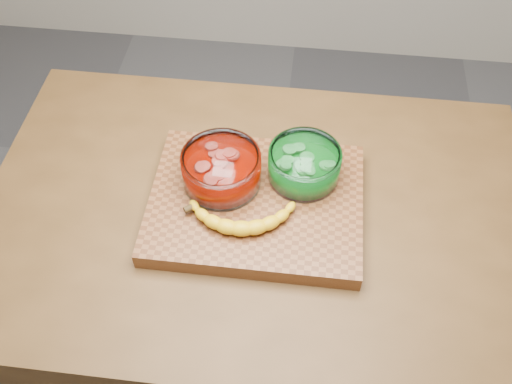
# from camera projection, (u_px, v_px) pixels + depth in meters

# --- Properties ---
(ground) EXTENTS (3.50, 3.50, 0.00)m
(ground) POSITION_uv_depth(u_px,v_px,m) (256.00, 366.00, 1.94)
(ground) COLOR #515256
(ground) RESTS_ON ground
(counter) EXTENTS (1.20, 0.80, 0.90)m
(counter) POSITION_uv_depth(u_px,v_px,m) (256.00, 305.00, 1.59)
(counter) COLOR #503418
(counter) RESTS_ON ground
(cutting_board) EXTENTS (0.45, 0.35, 0.04)m
(cutting_board) POSITION_uv_depth(u_px,v_px,m) (256.00, 204.00, 1.22)
(cutting_board) COLOR brown
(cutting_board) RESTS_ON counter
(bowl_red) EXTENTS (0.17, 0.17, 0.08)m
(bowl_red) POSITION_uv_depth(u_px,v_px,m) (222.00, 170.00, 1.20)
(bowl_red) COLOR white
(bowl_red) RESTS_ON cutting_board
(bowl_green) EXTENTS (0.16, 0.16, 0.07)m
(bowl_green) POSITION_uv_depth(u_px,v_px,m) (304.00, 165.00, 1.22)
(bowl_green) COLOR white
(bowl_green) RESTS_ON cutting_board
(banana) EXTENTS (0.25, 0.12, 0.04)m
(banana) POSITION_uv_depth(u_px,v_px,m) (241.00, 215.00, 1.16)
(banana) COLOR gold
(banana) RESTS_ON cutting_board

